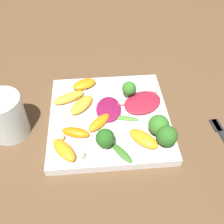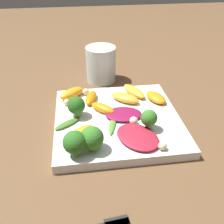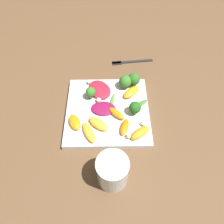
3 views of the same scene
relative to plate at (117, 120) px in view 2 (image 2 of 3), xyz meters
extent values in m
plane|color=brown|center=(0.00, 0.00, -0.01)|extent=(2.40, 2.40, 0.00)
cube|color=white|center=(0.00, 0.00, 0.00)|extent=(0.27, 0.27, 0.02)
cylinder|color=silver|center=(-0.22, -0.01, 0.04)|extent=(0.08, 0.08, 0.10)
cube|color=#262628|center=(0.24, -0.04, -0.01)|extent=(0.02, 0.04, 0.01)
ellipsoid|color=maroon|center=(0.00, 0.01, 0.01)|extent=(0.06, 0.08, 0.01)
ellipsoid|color=maroon|center=(0.08, 0.03, 0.02)|extent=(0.11, 0.11, 0.01)
ellipsoid|color=orange|center=(-0.02, -0.03, 0.02)|extent=(0.06, 0.06, 0.02)
ellipsoid|color=orange|center=(-0.10, -0.10, 0.02)|extent=(0.06, 0.07, 0.02)
ellipsoid|color=orange|center=(0.06, -0.08, 0.02)|extent=(0.07, 0.07, 0.02)
ellipsoid|color=#FCAD33|center=(-0.06, 0.03, 0.02)|extent=(0.07, 0.07, 0.02)
ellipsoid|color=#FCAD33|center=(-0.09, 0.06, 0.02)|extent=(0.08, 0.06, 0.02)
ellipsoid|color=orange|center=(-0.05, 0.10, 0.02)|extent=(0.07, 0.05, 0.02)
ellipsoid|color=orange|center=(-0.07, -0.05, 0.02)|extent=(0.06, 0.04, 0.02)
cylinder|color=#7A9E51|center=(-0.01, -0.09, 0.02)|extent=(0.02, 0.02, 0.02)
sphere|color=#26601E|center=(-0.01, -0.09, 0.04)|extent=(0.04, 0.04, 0.04)
cylinder|color=#84AD5B|center=(0.11, -0.09, 0.02)|extent=(0.01, 0.01, 0.02)
sphere|color=#2D6B23|center=(0.11, -0.09, 0.04)|extent=(0.04, 0.04, 0.04)
cylinder|color=#7A9E51|center=(0.05, 0.06, 0.02)|extent=(0.01, 0.01, 0.02)
sphere|color=#387A28|center=(0.05, 0.06, 0.04)|extent=(0.03, 0.03, 0.03)
cylinder|color=#84AD5B|center=(0.10, -0.06, 0.02)|extent=(0.02, 0.02, 0.01)
sphere|color=#387A28|center=(0.10, -0.06, 0.04)|extent=(0.04, 0.04, 0.04)
ellipsoid|color=#3D7528|center=(0.02, -0.11, 0.01)|extent=(0.05, 0.06, 0.01)
ellipsoid|color=#518E33|center=(0.02, -0.01, 0.01)|extent=(0.09, 0.04, 0.01)
sphere|color=beige|center=(-0.06, -0.11, 0.02)|extent=(0.02, 0.02, 0.02)
sphere|color=beige|center=(-0.10, -0.06, 0.02)|extent=(0.02, 0.02, 0.02)
sphere|color=beige|center=(0.03, 0.03, 0.02)|extent=(0.02, 0.02, 0.02)
sphere|color=beige|center=(0.11, 0.06, 0.02)|extent=(0.02, 0.02, 0.02)
camera|label=1|loc=(-0.03, -0.40, 0.44)|focal=42.00mm
camera|label=2|loc=(0.46, -0.07, 0.33)|focal=42.00mm
camera|label=3|loc=(-0.42, -0.01, 0.58)|focal=35.00mm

